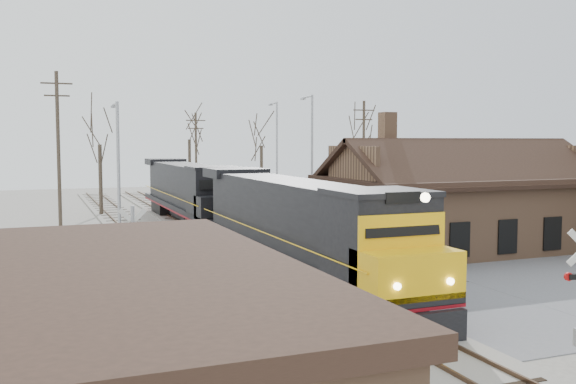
# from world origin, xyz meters

# --- Properties ---
(ground) EXTENTS (140.00, 140.00, 0.00)m
(ground) POSITION_xyz_m (0.00, 0.00, 0.00)
(ground) COLOR #A5A095
(ground) RESTS_ON ground
(road) EXTENTS (60.00, 9.00, 0.03)m
(road) POSITION_xyz_m (0.00, 0.00, 0.01)
(road) COLOR #5E5E63
(road) RESTS_ON ground
(track_main) EXTENTS (3.40, 90.00, 0.24)m
(track_main) POSITION_xyz_m (0.00, 15.00, 0.07)
(track_main) COLOR #A5A095
(track_main) RESTS_ON ground
(track_siding) EXTENTS (3.40, 90.00, 0.24)m
(track_siding) POSITION_xyz_m (-4.50, 15.00, 0.07)
(track_siding) COLOR #A5A095
(track_siding) RESTS_ON ground
(depot) EXTENTS (15.20, 9.31, 7.90)m
(depot) POSITION_xyz_m (11.99, 12.00, 2.41)
(depot) COLOR #92684B
(depot) RESTS_ON ground
(locomotive_lead) EXTENTS (3.15, 21.08, 4.68)m
(locomotive_lead) POSITION_xyz_m (0.00, 7.40, 2.46)
(locomotive_lead) COLOR black
(locomotive_lead) RESTS_ON ground
(locomotive_trailing) EXTENTS (3.15, 21.08, 4.43)m
(locomotive_trailing) POSITION_xyz_m (0.00, 28.76, 2.46)
(locomotive_trailing) COLOR black
(locomotive_trailing) RESTS_ON ground
(crossbuck_far) EXTENTS (1.12, 0.29, 3.93)m
(crossbuck_far) POSITION_xyz_m (-7.55, 4.98, 1.85)
(crossbuck_far) COLOR #A5A8AD
(crossbuck_far) RESTS_ON ground
(streetlight_a) EXTENTS (0.25, 2.04, 8.39)m
(streetlight_a) POSITION_xyz_m (-6.57, 17.29, 4.73)
(streetlight_a) COLOR #A5A8AD
(streetlight_a) RESTS_ON ground
(streetlight_b) EXTENTS (0.25, 2.04, 9.60)m
(streetlight_b) POSITION_xyz_m (8.03, 24.36, 5.34)
(streetlight_b) COLOR #A5A8AD
(streetlight_b) RESTS_ON ground
(streetlight_c) EXTENTS (0.25, 2.04, 9.78)m
(streetlight_c) POSITION_xyz_m (9.67, 35.97, 5.43)
(streetlight_c) COLOR #A5A8AD
(streetlight_c) RESTS_ON ground
(utility_pole_a) EXTENTS (2.00, 0.24, 10.83)m
(utility_pole_a) POSITION_xyz_m (-9.30, 26.43, 5.65)
(utility_pole_a) COLOR #382D23
(utility_pole_a) RESTS_ON ground
(utility_pole_b) EXTENTS (2.00, 0.24, 9.13)m
(utility_pole_b) POSITION_xyz_m (4.50, 45.43, 4.78)
(utility_pole_b) COLOR #382D23
(utility_pole_b) RESTS_ON ground
(utility_pole_c) EXTENTS (2.00, 0.24, 9.71)m
(utility_pole_c) POSITION_xyz_m (15.70, 30.60, 5.08)
(utility_pole_c) COLOR #382D23
(utility_pole_c) RESTS_ON ground
(tree_b) EXTENTS (3.98, 3.98, 9.76)m
(tree_b) POSITION_xyz_m (-5.67, 37.16, 6.94)
(tree_b) COLOR #382D23
(tree_b) RESTS_ON ground
(tree_c) EXTENTS (4.28, 4.28, 10.49)m
(tree_c) POSITION_xyz_m (4.35, 47.73, 7.47)
(tree_c) COLOR #382D23
(tree_c) RESTS_ON ground
(tree_d) EXTENTS (3.88, 3.88, 9.51)m
(tree_d) POSITION_xyz_m (9.47, 39.53, 6.76)
(tree_d) COLOR #382D23
(tree_d) RESTS_ON ground
(tree_e) EXTENTS (4.21, 4.21, 10.31)m
(tree_e) POSITION_xyz_m (19.52, 38.01, 7.34)
(tree_e) COLOR #382D23
(tree_e) RESTS_ON ground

